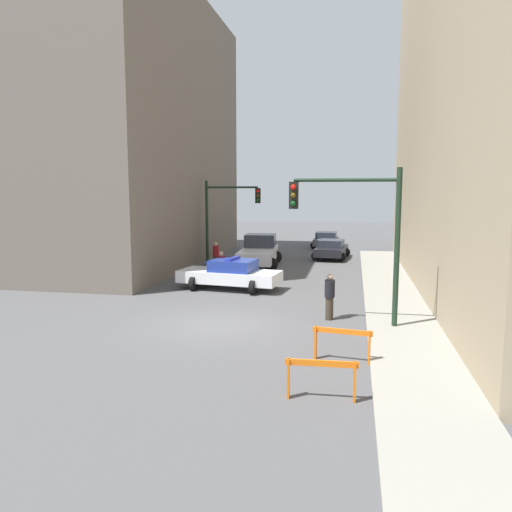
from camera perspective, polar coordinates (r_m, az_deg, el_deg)
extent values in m
plane|color=#4C4C4F|center=(17.30, -4.40, -7.88)|extent=(120.00, 120.00, 0.00)
cube|color=gray|center=(16.77, 16.71, -8.46)|extent=(2.40, 44.00, 0.12)
cube|color=#6B6056|center=(34.50, -18.01, 13.26)|extent=(14.00, 20.00, 16.58)
cylinder|color=black|center=(16.88, 15.82, 0.89)|extent=(0.18, 0.18, 5.20)
cylinder|color=black|center=(16.72, 10.21, 8.54)|extent=(3.40, 0.12, 0.12)
cube|color=black|center=(16.84, 4.34, 6.93)|extent=(0.30, 0.22, 0.90)
sphere|color=red|center=(16.69, 4.28, 7.85)|extent=(0.18, 0.18, 0.18)
sphere|color=#4C3D0C|center=(16.69, 4.28, 6.93)|extent=(0.18, 0.18, 0.18)
sphere|color=#0C4219|center=(16.70, 4.27, 6.00)|extent=(0.18, 0.18, 0.18)
cylinder|color=black|center=(30.94, -5.62, 3.74)|extent=(0.18, 0.18, 5.20)
cylinder|color=black|center=(30.45, -2.76, 7.85)|extent=(3.20, 0.12, 0.12)
cube|color=black|center=(30.11, 0.22, 6.91)|extent=(0.30, 0.22, 0.90)
sphere|color=red|center=(29.97, 0.17, 7.43)|extent=(0.18, 0.18, 0.18)
sphere|color=#4C3D0C|center=(29.97, 0.17, 6.91)|extent=(0.18, 0.18, 0.18)
sphere|color=#0C4219|center=(29.97, 0.17, 6.39)|extent=(0.18, 0.18, 0.18)
cube|color=white|center=(23.35, -3.04, -2.35)|extent=(4.90, 2.45, 0.55)
cube|color=navy|center=(23.19, -2.62, -1.07)|extent=(2.17, 1.87, 0.52)
cylinder|color=black|center=(23.21, -7.17, -3.15)|extent=(0.30, 0.68, 0.66)
cylinder|color=black|center=(24.72, -5.45, -2.47)|extent=(0.30, 0.68, 0.66)
cylinder|color=black|center=(22.11, -0.34, -3.61)|extent=(0.30, 0.68, 0.66)
cylinder|color=black|center=(23.70, 1.00, -2.87)|extent=(0.30, 0.68, 0.66)
cube|color=#2633BF|center=(23.15, -2.63, -0.29)|extent=(0.38, 1.40, 0.12)
cube|color=silver|center=(30.22, 0.27, 0.16)|extent=(2.38, 5.53, 0.70)
cube|color=#2D333D|center=(31.20, 0.50, 1.78)|extent=(1.96, 1.85, 0.80)
cylinder|color=black|center=(32.03, -1.01, -0.06)|extent=(0.82, 0.32, 0.80)
cylinder|color=black|center=(31.83, 2.27, -0.11)|extent=(0.82, 0.32, 0.80)
cylinder|color=black|center=(28.75, -1.95, -0.92)|extent=(0.82, 0.32, 0.80)
cylinder|color=black|center=(28.52, 1.70, -0.98)|extent=(0.82, 0.32, 0.80)
cube|color=black|center=(34.33, 8.62, 0.65)|extent=(2.18, 4.44, 0.52)
cube|color=#232833|center=(34.11, 8.60, 1.45)|extent=(1.74, 1.94, 0.48)
cylinder|color=black|center=(35.79, 7.59, 0.52)|extent=(0.64, 0.28, 0.62)
cylinder|color=black|center=(35.58, 10.22, 0.42)|extent=(0.64, 0.28, 0.62)
cylinder|color=black|center=(33.18, 6.88, -0.01)|extent=(0.64, 0.28, 0.62)
cylinder|color=black|center=(32.95, 9.72, -0.11)|extent=(0.64, 0.28, 0.62)
cube|color=#474C51|center=(40.90, 8.03, 1.73)|extent=(1.88, 4.33, 0.52)
cube|color=#232833|center=(40.68, 8.03, 2.41)|extent=(1.62, 1.84, 0.48)
cylinder|color=black|center=(42.32, 7.04, 1.58)|extent=(0.62, 0.23, 0.62)
cylinder|color=black|center=(42.20, 9.28, 1.52)|extent=(0.62, 0.23, 0.62)
cylinder|color=black|center=(39.68, 6.69, 1.20)|extent=(0.62, 0.23, 0.62)
cylinder|color=black|center=(39.55, 9.08, 1.14)|extent=(0.62, 0.23, 0.62)
cylinder|color=black|center=(24.41, -3.98, -2.39)|extent=(0.31, 0.31, 0.82)
cylinder|color=maroon|center=(24.30, -3.99, -0.72)|extent=(0.40, 0.40, 0.62)
sphere|color=tan|center=(24.24, -4.00, 0.26)|extent=(0.24, 0.24, 0.22)
cylinder|color=#382D23|center=(28.88, -4.60, -0.88)|extent=(0.34, 0.34, 0.82)
cylinder|color=maroon|center=(28.78, -4.61, 0.54)|extent=(0.44, 0.44, 0.62)
sphere|color=tan|center=(28.74, -4.62, 1.37)|extent=(0.27, 0.27, 0.22)
cylinder|color=#382D23|center=(18.06, 8.38, -5.94)|extent=(0.37, 0.37, 0.82)
cylinder|color=black|center=(17.91, 8.43, -3.70)|extent=(0.48, 0.48, 0.62)
sphere|color=tan|center=(17.83, 8.45, -2.38)|extent=(0.29, 0.29, 0.22)
cube|color=orange|center=(11.20, 7.50, -12.06)|extent=(1.60, 0.12, 0.14)
cube|color=orange|center=(11.37, 3.73, -13.77)|extent=(0.06, 0.16, 0.90)
cube|color=orange|center=(11.35, 11.21, -13.93)|extent=(0.06, 0.16, 0.90)
cube|color=orange|center=(13.68, 9.83, -8.49)|extent=(1.59, 0.26, 0.14)
cube|color=orange|center=(13.91, 6.83, -9.80)|extent=(0.07, 0.17, 0.90)
cube|color=orange|center=(13.71, 12.82, -10.20)|extent=(0.07, 0.17, 0.90)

